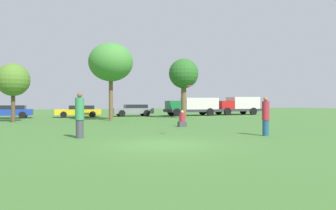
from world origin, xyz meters
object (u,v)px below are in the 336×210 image
Objects in this scene: person_catcher at (266,116)px; parked_car_blue at (9,111)px; delivery_truck_red at (238,105)px; delivery_truck_green at (193,106)px; tree_1 at (111,62)px; tree_2 at (184,74)px; parked_car_yellow at (79,111)px; person_thrower at (80,115)px; bystander_sitting at (182,120)px; frisbee at (190,86)px; parked_car_grey at (133,110)px; tree_0 at (13,80)px.

parked_car_blue is at bearing -45.29° from person_catcher.
delivery_truck_red is at bearing -106.30° from person_catcher.
tree_1 is at bearing 34.07° from delivery_truck_green.
tree_2 is at bearing 31.60° from delivery_truck_red.
delivery_truck_red is at bearing -177.99° from parked_car_yellow.
parked_car_blue is at bearing -0.02° from delivery_truck_green.
bystander_sitting is (6.46, 4.42, -0.56)m from person_thrower.
parked_car_yellow is at bearing 107.14° from tree_1.
tree_2 is at bearing 162.75° from parked_car_blue.
frisbee reaches higher than parked_car_yellow.
parked_car_grey is (12.20, 0.53, 0.03)m from parked_car_blue.
tree_2 is (2.36, 15.97, 3.30)m from person_catcher.
frisbee is 16.54m from tree_0.
frisbee reaches higher than parked_car_grey.
parked_car_yellow is at bearing 2.01° from delivery_truck_red.
bystander_sitting is (1.83, 5.59, -1.84)m from frisbee.
tree_1 reaches higher than parked_car_blue.
person_catcher is 0.42× the size of parked_car_blue.
frisbee reaches higher than person_thrower.
person_thrower is 20.15m from parked_car_blue.
delivery_truck_red is at bearing -173.03° from delivery_truck_green.
parked_car_blue is 25.19m from delivery_truck_red.
tree_2 is 1.02× the size of delivery_truck_red.
parked_car_grey is (5.80, 0.55, 0.05)m from parked_car_yellow.
parked_car_grey is (11.03, 7.16, -2.54)m from tree_0.
tree_2 reaches higher than parked_car_grey.
frisbee is 22.94m from parked_car_blue.
parked_car_yellow is at bearing 109.81° from bystander_sitting.
tree_1 reaches higher than frisbee.
tree_0 is 7.20m from parked_car_blue.
tree_0 is at bearing -37.54° from person_catcher.
person_thrower is 0.45× the size of parked_car_grey.
frisbee is at bearing -1.90° from person_thrower.
tree_1 is at bearing -58.61° from person_catcher.
delivery_truck_red is (18.79, 0.31, 0.55)m from parked_car_yellow.
delivery_truck_red reaches higher than parked_car_yellow.
person_catcher is at bearing -74.98° from bystander_sitting.
tree_1 is (-4.88, 14.13, 3.93)m from person_catcher.
tree_2 is at bearing 58.65° from delivery_truck_green.
frisbee is at bearing -108.16° from bystander_sitting.
parked_car_blue reaches higher than bystander_sitting.
delivery_truck_red is at bearing 179.99° from parked_car_grey.
tree_2 is (10.48, 14.20, 3.22)m from person_thrower.
parked_car_yellow is at bearing 99.19° from person_thrower.
person_catcher is 6.43m from bystander_sitting.
person_thrower is 1.89× the size of bystander_sitting.
delivery_truck_red reaches higher than bystander_sitting.
bystander_sitting is at bearing 110.87° from parked_car_yellow.
delivery_truck_green is (13.57, 19.07, 0.16)m from person_thrower.
delivery_truck_green is at bearing 6.97° from delivery_truck_red.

